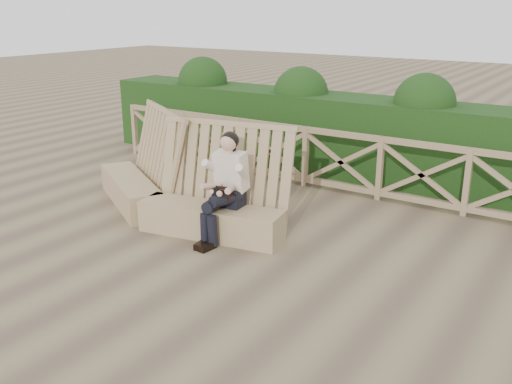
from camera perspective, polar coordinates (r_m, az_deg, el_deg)
The scene contains 5 objects.
ground at distance 7.43m, azimuth -3.46°, elevation -7.05°, with size 60.00×60.00×0.00m, color brown.
bench at distance 8.91m, azimuth -8.42°, elevation -0.10°, with size 4.07×1.76×1.59m.
woman at distance 7.94m, azimuth -3.05°, elevation 0.84°, with size 0.47×0.97×1.52m.
guardrail at distance 10.09m, azimuth 8.49°, elevation 2.98°, with size 10.10×0.09×1.10m.
hedge at distance 11.11m, azimuth 11.20°, elevation 5.29°, with size 12.00×1.20×1.50m, color black.
Camera 1 is at (4.07, -5.35, 3.17)m, focal length 40.00 mm.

